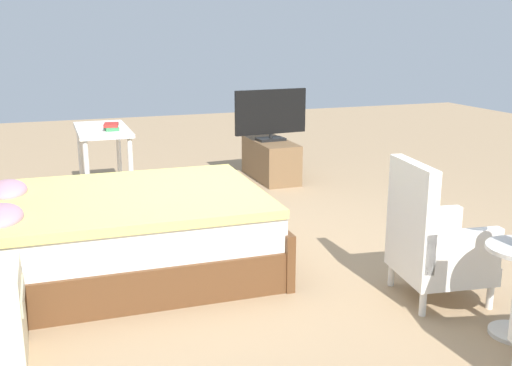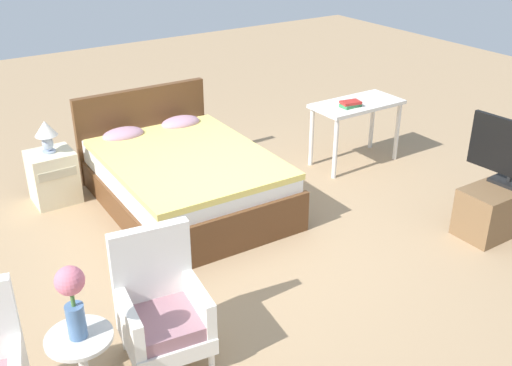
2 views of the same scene
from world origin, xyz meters
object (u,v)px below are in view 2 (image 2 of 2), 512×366
Objects in this scene: bed at (183,177)px; nightstand at (53,177)px; table_lamp at (46,132)px; flower_vase at (72,295)px; vanity_desk at (357,112)px; book_stack at (350,104)px; armchair_by_window_right at (162,310)px; tv_stand at (504,206)px; side_table at (83,362)px.

nightstand is (-1.07, 0.78, -0.03)m from bed.
flower_vase is at bearing -102.91° from table_lamp.
bed is 6.55× the size of table_lamp.
flower_vase reaches higher than vanity_desk.
book_stack is at bearing 26.26° from flower_vase.
tv_stand is at bearing -3.04° from armchair_by_window_right.
tv_stand is (3.41, -0.18, -0.15)m from armchair_by_window_right.
table_lamp is at bearing 77.09° from side_table.
vanity_desk is 0.23m from book_stack.
flower_vase is 2.92m from table_lamp.
flower_vase reaches higher than book_stack.
flower_vase is 2.02× the size of book_stack.
book_stack is (-0.17, -0.07, 0.14)m from vanity_desk.
table_lamp is at bearing 88.72° from armchair_by_window_right.
nightstand reaches higher than tv_stand.
table_lamp is 0.34× the size of tv_stand.
bed reaches higher than nightstand.
book_stack is (-0.31, 1.85, 0.54)m from tv_stand.
tv_stand is (4.00, -0.03, -0.11)m from side_table.
vanity_desk reaches higher than side_table.
flower_vase reaches higher than table_lamp.
table_lamp is at bearing 139.36° from tv_stand.
book_stack is at bearing 28.28° from armchair_by_window_right.
nightstand is (0.65, 2.84, -0.07)m from side_table.
flower_vase is at bearing -153.74° from book_stack.
side_table is 2.30× the size of book_stack.
vanity_desk is at bearing -4.41° from bed.
armchair_by_window_right reaches higher than nightstand.
nightstand is 3.37m from vanity_desk.
vanity_desk is (-0.14, 1.92, 0.39)m from tv_stand.
flower_vase is at bearing -129.85° from bed.
bed is at bearing 50.15° from flower_vase.
tv_stand is at bearing -42.54° from bed.
bed is at bearing 137.46° from tv_stand.
armchair_by_window_right is at bearing -151.72° from book_stack.
tv_stand is (3.35, -2.87, -0.52)m from table_lamp.
armchair_by_window_right is 2.69m from nightstand.
tv_stand is at bearing -85.98° from vanity_desk.
armchair_by_window_right is at bearing -91.28° from nightstand.
side_table is 2.95m from table_lamp.
bed is 1.40m from table_lamp.
tv_stand is at bearing -80.63° from book_stack.
bed reaches higher than table_lamp.
vanity_desk is (3.27, 1.74, 0.25)m from armchair_by_window_right.
bed reaches higher than vanity_desk.
bed reaches higher than armchair_by_window_right.
table_lamp is 3.21m from book_stack.
vanity_desk is (3.86, 1.90, -0.21)m from flower_vase.
side_table is 4.00m from tv_stand.
bed is 4.53× the size of flower_vase.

